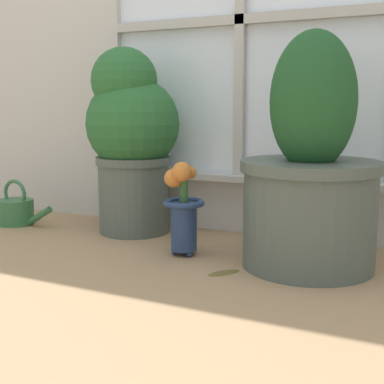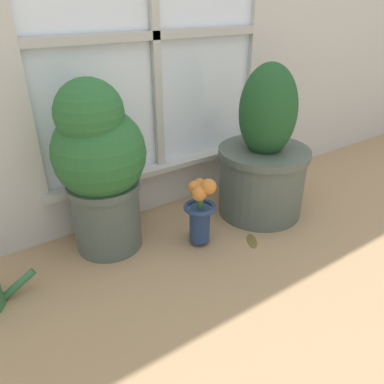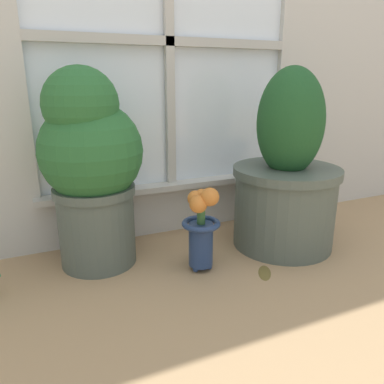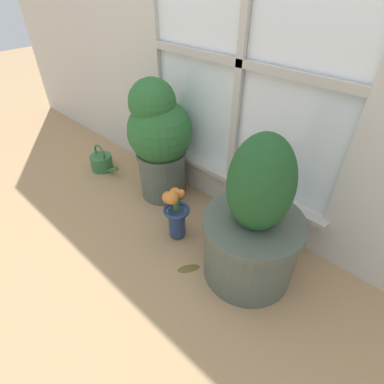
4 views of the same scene
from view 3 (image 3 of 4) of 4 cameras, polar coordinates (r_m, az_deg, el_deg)
name	(u,v)px [view 3 (image 3 of 4)]	position (r m, az deg, el deg)	size (l,w,h in m)	color
ground_plane	(236,292)	(1.26, 6.70, -14.93)	(10.00, 10.00, 0.00)	tan
potted_plant_left	(91,165)	(1.35, -15.12, 4.06)	(0.36, 0.36, 0.71)	#4C564C
potted_plant_right	(286,179)	(1.53, 14.16, 2.00)	(0.42, 0.42, 0.71)	#4C564C
flower_vase	(201,226)	(1.31, 1.42, -5.22)	(0.14, 0.14, 0.32)	navy
fallen_leaf	(265,272)	(1.38, 11.01, -11.86)	(0.10, 0.12, 0.01)	brown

